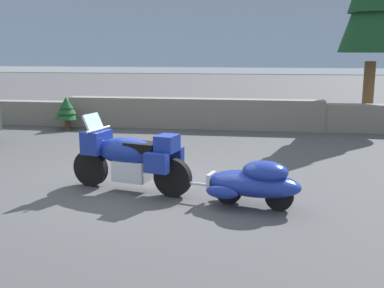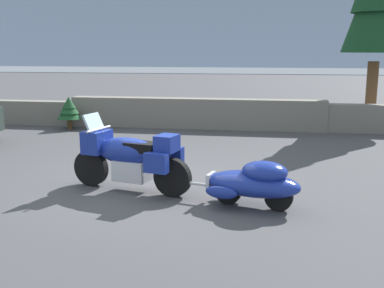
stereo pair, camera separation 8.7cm
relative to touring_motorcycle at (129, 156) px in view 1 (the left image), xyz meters
name	(u,v)px [view 1 (the left image)]	position (x,y,z in m)	size (l,w,h in m)	color
ground_plane	(143,185)	(0.14, 0.40, -0.62)	(80.00, 80.00, 0.00)	#424244
stone_guard_wall	(203,115)	(0.44, 6.80, -0.19)	(24.00, 0.58, 0.94)	slate
distant_ridgeline	(254,22)	(0.14, 96.79, 7.38)	(240.00, 80.00, 16.00)	#8C9EB7
touring_motorcycle	(129,156)	(0.00, 0.00, 0.00)	(2.27, 1.09, 1.33)	black
car_shaped_trailer	(254,182)	(2.17, -0.56, -0.21)	(2.22, 1.06, 0.76)	black
pine_sapling_near	(66,109)	(-3.72, 6.02, 0.01)	(0.77, 0.77, 1.01)	brown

